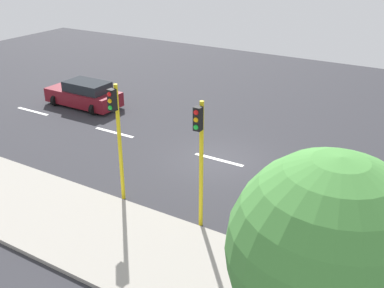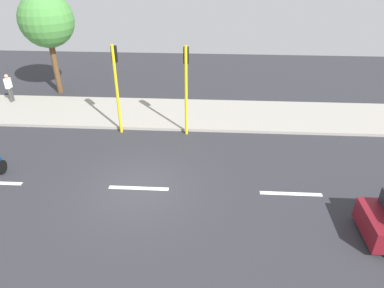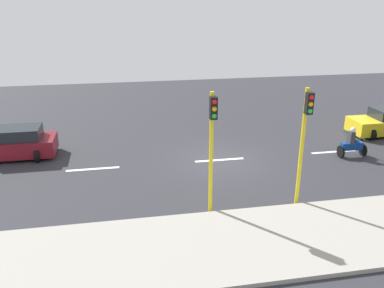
{
  "view_description": "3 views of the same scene",
  "coord_description": "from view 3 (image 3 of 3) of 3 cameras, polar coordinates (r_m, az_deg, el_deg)",
  "views": [
    {
      "loc": [
        16.07,
        8.29,
        9.02
      ],
      "look_at": [
        1.72,
        -0.35,
        1.37
      ],
      "focal_mm": 42.37,
      "sensor_mm": 36.0,
      "label": 1
    },
    {
      "loc": [
        -11.14,
        -2.8,
        8.46
      ],
      "look_at": [
        0.93,
        -2.08,
        1.58
      ],
      "focal_mm": 32.86,
      "sensor_mm": 36.0,
      "label": 2
    },
    {
      "loc": [
        17.38,
        -4.57,
        7.43
      ],
      "look_at": [
        1.14,
        -1.57,
        1.35
      ],
      "focal_mm": 37.39,
      "sensor_mm": 36.0,
      "label": 3
    }
  ],
  "objects": [
    {
      "name": "motorcycle",
      "position": [
        21.12,
        21.89,
        -0.05
      ],
      "size": [
        0.6,
        1.3,
        1.53
      ],
      "color": "black",
      "rests_on": "ground"
    },
    {
      "name": "lane_stripe_south",
      "position": [
        21.65,
        19.54,
        -1.06
      ],
      "size": [
        0.2,
        2.4,
        0.01
      ],
      "primitive_type": "cube",
      "color": "white",
      "rests_on": "ground"
    },
    {
      "name": "car_maroon",
      "position": [
        21.42,
        -24.63,
        0.02
      ],
      "size": [
        2.25,
        4.51,
        1.52
      ],
      "color": "maroon",
      "rests_on": "ground"
    },
    {
      "name": "traffic_light_midblock",
      "position": [
        14.77,
        15.76,
        1.69
      ],
      "size": [
        0.49,
        0.24,
        4.5
      ],
      "color": "yellow",
      "rests_on": "ground"
    },
    {
      "name": "sidewalk",
      "position": [
        13.51,
        11.44,
        -13.22
      ],
      "size": [
        4.0,
        60.0,
        0.15
      ],
      "primitive_type": "cube",
      "color": "#9E998E",
      "rests_on": "ground"
    },
    {
      "name": "lane_stripe_north",
      "position": [
        18.95,
        -13.96,
        -3.49
      ],
      "size": [
        0.2,
        2.4,
        0.01
      ],
      "primitive_type": "cube",
      "color": "white",
      "rests_on": "ground"
    },
    {
      "name": "ground_plane",
      "position": [
        19.46,
        3.95,
        -2.44
      ],
      "size": [
        40.0,
        60.0,
        0.1
      ],
      "primitive_type": "cube",
      "color": "#2D2D33"
    },
    {
      "name": "lane_stripe_mid",
      "position": [
        19.44,
        3.95,
        -2.29
      ],
      "size": [
        0.2,
        2.4,
        0.01
      ],
      "primitive_type": "cube",
      "color": "white",
      "rests_on": "ground"
    },
    {
      "name": "traffic_light_corner",
      "position": [
        13.65,
        2.88,
        0.94
      ],
      "size": [
        0.49,
        0.24,
        4.5
      ],
      "color": "yellow",
      "rests_on": "ground"
    }
  ]
}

